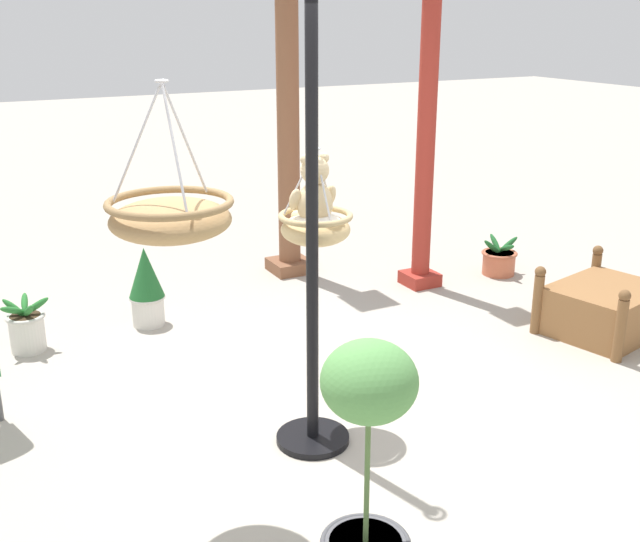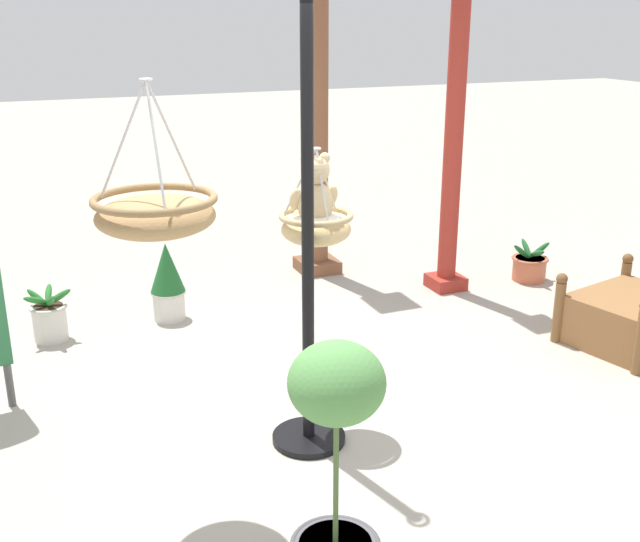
{
  "view_description": "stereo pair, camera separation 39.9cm",
  "coord_description": "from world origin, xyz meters",
  "px_view_note": "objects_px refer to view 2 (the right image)",
  "views": [
    {
      "loc": [
        -2.0,
        -3.8,
        2.46
      ],
      "look_at": [
        -0.01,
        0.02,
        0.99
      ],
      "focal_mm": 43.03,
      "sensor_mm": 36.0,
      "label": 1
    },
    {
      "loc": [
        -1.64,
        -3.97,
        2.46
      ],
      "look_at": [
        -0.01,
        0.02,
        0.99
      ],
      "focal_mm": 43.03,
      "sensor_mm": 36.0,
      "label": 2
    }
  ],
  "objects_px": {
    "potted_plant_small_succulent": "(49,318)",
    "greenhouse_pillar_right": "(454,130)",
    "potted_plant_flowering_red": "(167,281)",
    "potted_plant_tall_leafy": "(530,266)",
    "hanging_basket_left_high": "(155,213)",
    "hanging_basket_with_teddy": "(316,226)",
    "greenhouse_pillar_left": "(317,121)",
    "teddy_bear": "(315,195)",
    "wooden_planter_box": "(631,317)",
    "potted_plant_fern_front": "(336,455)",
    "display_pole_central": "(308,311)"
  },
  "relations": [
    {
      "from": "greenhouse_pillar_right",
      "to": "potted_plant_small_succulent",
      "type": "distance_m",
      "value": 3.73
    },
    {
      "from": "potted_plant_tall_leafy",
      "to": "greenhouse_pillar_right",
      "type": "bearing_deg",
      "value": 173.07
    },
    {
      "from": "display_pole_central",
      "to": "potted_plant_tall_leafy",
      "type": "bearing_deg",
      "value": 32.32
    },
    {
      "from": "wooden_planter_box",
      "to": "potted_plant_flowering_red",
      "type": "height_order",
      "value": "potted_plant_flowering_red"
    },
    {
      "from": "hanging_basket_left_high",
      "to": "potted_plant_tall_leafy",
      "type": "height_order",
      "value": "hanging_basket_left_high"
    },
    {
      "from": "potted_plant_fern_front",
      "to": "potted_plant_tall_leafy",
      "type": "xyz_separation_m",
      "value": [
        3.36,
        3.09,
        -0.52
      ]
    },
    {
      "from": "potted_plant_tall_leafy",
      "to": "hanging_basket_with_teddy",
      "type": "bearing_deg",
      "value": -149.94
    },
    {
      "from": "potted_plant_flowering_red",
      "to": "greenhouse_pillar_right",
      "type": "bearing_deg",
      "value": -4.86
    },
    {
      "from": "hanging_basket_left_high",
      "to": "potted_plant_tall_leafy",
      "type": "distance_m",
      "value": 4.7
    },
    {
      "from": "hanging_basket_left_high",
      "to": "greenhouse_pillar_right",
      "type": "xyz_separation_m",
      "value": [
        3.04,
        2.31,
        -0.1
      ]
    },
    {
      "from": "hanging_basket_with_teddy",
      "to": "potted_plant_flowering_red",
      "type": "relative_size",
      "value": 0.86
    },
    {
      "from": "wooden_planter_box",
      "to": "teddy_bear",
      "type": "bearing_deg",
      "value": -177.38
    },
    {
      "from": "hanging_basket_left_high",
      "to": "potted_plant_small_succulent",
      "type": "relative_size",
      "value": 1.67
    },
    {
      "from": "wooden_planter_box",
      "to": "greenhouse_pillar_left",
      "type": "bearing_deg",
      "value": 122.01
    },
    {
      "from": "greenhouse_pillar_left",
      "to": "potted_plant_tall_leafy",
      "type": "relative_size",
      "value": 6.95
    },
    {
      "from": "display_pole_central",
      "to": "teddy_bear",
      "type": "xyz_separation_m",
      "value": [
        0.15,
        0.27,
        0.61
      ]
    },
    {
      "from": "hanging_basket_left_high",
      "to": "greenhouse_pillar_right",
      "type": "relative_size",
      "value": 0.24
    },
    {
      "from": "potted_plant_flowering_red",
      "to": "potted_plant_small_succulent",
      "type": "xyz_separation_m",
      "value": [
        -0.95,
        -0.07,
        -0.16
      ]
    },
    {
      "from": "hanging_basket_left_high",
      "to": "greenhouse_pillar_left",
      "type": "bearing_deg",
      "value": 56.77
    },
    {
      "from": "potted_plant_tall_leafy",
      "to": "potted_plant_small_succulent",
      "type": "xyz_separation_m",
      "value": [
        -4.36,
        0.25,
        0.04
      ]
    },
    {
      "from": "potted_plant_flowering_red",
      "to": "potted_plant_small_succulent",
      "type": "distance_m",
      "value": 0.97
    },
    {
      "from": "hanging_basket_with_teddy",
      "to": "greenhouse_pillar_right",
      "type": "bearing_deg",
      "value": 41.27
    },
    {
      "from": "hanging_basket_with_teddy",
      "to": "potted_plant_small_succulent",
      "type": "distance_m",
      "value": 2.65
    },
    {
      "from": "display_pole_central",
      "to": "potted_plant_flowering_red",
      "type": "relative_size",
      "value": 3.94
    },
    {
      "from": "potted_plant_flowering_red",
      "to": "hanging_basket_left_high",
      "type": "bearing_deg",
      "value": -101.02
    },
    {
      "from": "teddy_bear",
      "to": "hanging_basket_left_high",
      "type": "bearing_deg",
      "value": -151.24
    },
    {
      "from": "potted_plant_small_succulent",
      "to": "greenhouse_pillar_right",
      "type": "bearing_deg",
      "value": -2.34
    },
    {
      "from": "teddy_bear",
      "to": "potted_plant_small_succulent",
      "type": "xyz_separation_m",
      "value": [
        -1.48,
        1.89,
        -1.26
      ]
    },
    {
      "from": "display_pole_central",
      "to": "greenhouse_pillar_left",
      "type": "height_order",
      "value": "greenhouse_pillar_left"
    },
    {
      "from": "display_pole_central",
      "to": "potted_plant_small_succulent",
      "type": "bearing_deg",
      "value": 121.63
    },
    {
      "from": "display_pole_central",
      "to": "greenhouse_pillar_right",
      "type": "bearing_deg",
      "value": 42.99
    },
    {
      "from": "display_pole_central",
      "to": "greenhouse_pillar_right",
      "type": "distance_m",
      "value": 3.03
    },
    {
      "from": "greenhouse_pillar_right",
      "to": "potted_plant_tall_leafy",
      "type": "relative_size",
      "value": 6.89
    },
    {
      "from": "display_pole_central",
      "to": "greenhouse_pillar_left",
      "type": "distance_m",
      "value": 3.26
    },
    {
      "from": "display_pole_central",
      "to": "potted_plant_fern_front",
      "type": "relative_size",
      "value": 2.23
    },
    {
      "from": "display_pole_central",
      "to": "teddy_bear",
      "type": "distance_m",
      "value": 0.68
    },
    {
      "from": "potted_plant_small_succulent",
      "to": "potted_plant_fern_front",
      "type": "bearing_deg",
      "value": -73.27
    },
    {
      "from": "greenhouse_pillar_right",
      "to": "potted_plant_flowering_red",
      "type": "distance_m",
      "value": 2.8
    },
    {
      "from": "hanging_basket_with_teddy",
      "to": "greenhouse_pillar_right",
      "type": "height_order",
      "value": "greenhouse_pillar_right"
    },
    {
      "from": "potted_plant_fern_front",
      "to": "potted_plant_tall_leafy",
      "type": "distance_m",
      "value": 4.59
    },
    {
      "from": "greenhouse_pillar_left",
      "to": "potted_plant_small_succulent",
      "type": "bearing_deg",
      "value": -163.23
    },
    {
      "from": "hanging_basket_left_high",
      "to": "wooden_planter_box",
      "type": "xyz_separation_m",
      "value": [
        3.71,
        0.68,
        -1.36
      ]
    },
    {
      "from": "teddy_bear",
      "to": "greenhouse_pillar_left",
      "type": "distance_m",
      "value": 2.88
    },
    {
      "from": "hanging_basket_left_high",
      "to": "potted_plant_small_succulent",
      "type": "height_order",
      "value": "hanging_basket_left_high"
    },
    {
      "from": "greenhouse_pillar_right",
      "to": "potted_plant_small_succulent",
      "type": "height_order",
      "value": "greenhouse_pillar_right"
    },
    {
      "from": "potted_plant_fern_front",
      "to": "potted_plant_small_succulent",
      "type": "bearing_deg",
      "value": 106.73
    },
    {
      "from": "teddy_bear",
      "to": "potted_plant_fern_front",
      "type": "bearing_deg",
      "value": -108.42
    },
    {
      "from": "teddy_bear",
      "to": "hanging_basket_left_high",
      "type": "xyz_separation_m",
      "value": [
        -1.02,
        -0.56,
        0.12
      ]
    },
    {
      "from": "hanging_basket_with_teddy",
      "to": "potted_plant_tall_leafy",
      "type": "bearing_deg",
      "value": 30.06
    },
    {
      "from": "greenhouse_pillar_left",
      "to": "potted_plant_tall_leafy",
      "type": "height_order",
      "value": "greenhouse_pillar_left"
    }
  ]
}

